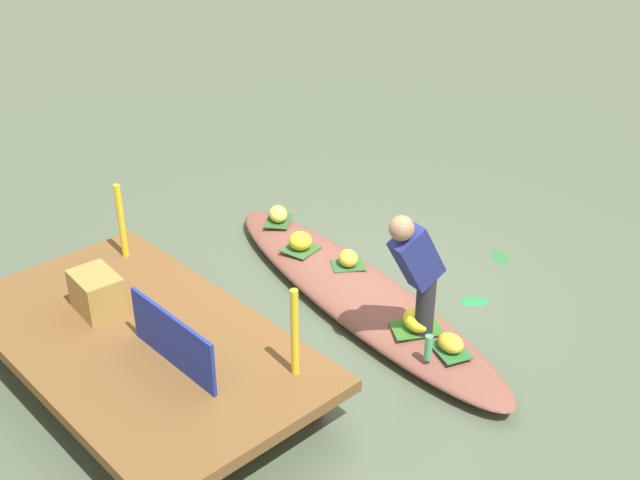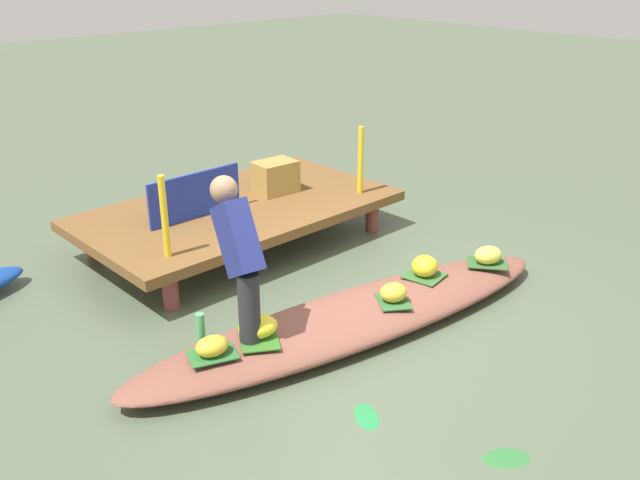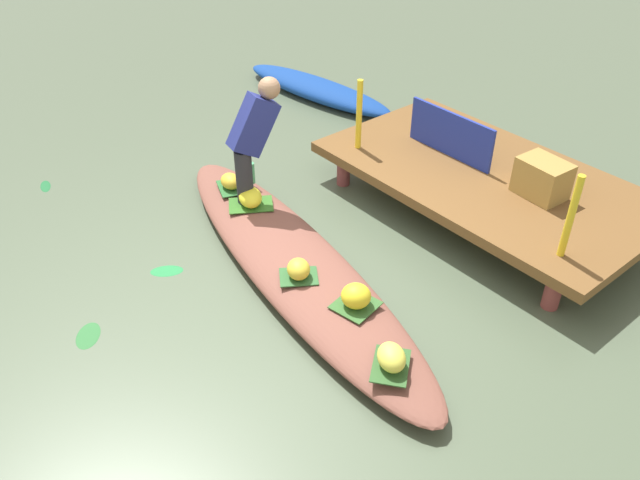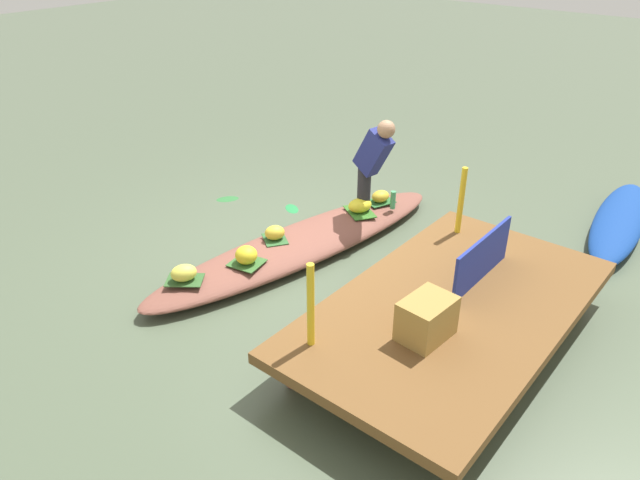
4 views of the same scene
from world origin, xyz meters
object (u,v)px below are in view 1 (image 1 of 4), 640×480
(water_bottle, at_px, (428,347))
(vendor_person, at_px, (417,267))
(produce_crate, at_px, (97,293))
(banana_bunch_0, at_px, (300,241))
(banana_bunch_2, at_px, (417,320))
(vendor_boat, at_px, (356,293))
(banana_bunch_3, at_px, (278,214))
(banana_bunch_4, at_px, (348,258))
(market_banner, at_px, (172,340))
(banana_bunch_1, at_px, (451,343))

(water_bottle, bearing_deg, vendor_person, -25.58)
(vendor_person, bearing_deg, produce_crate, 44.62)
(banana_bunch_0, relative_size, banana_bunch_2, 0.78)
(vendor_boat, height_order, banana_bunch_2, banana_bunch_2)
(vendor_person, xyz_separation_m, water_bottle, (-0.28, 0.13, -0.57))
(banana_bunch_3, bearing_deg, banana_bunch_0, 159.07)
(banana_bunch_4, xyz_separation_m, vendor_person, (-1.20, 0.44, 0.60))
(vendor_boat, distance_m, market_banner, 2.15)
(banana_bunch_2, distance_m, banana_bunch_4, 1.19)
(banana_bunch_3, xyz_separation_m, vendor_person, (-2.38, 0.55, 0.60))
(banana_bunch_0, distance_m, market_banner, 2.34)
(water_bottle, relative_size, produce_crate, 0.51)
(vendor_person, xyz_separation_m, market_banner, (0.82, 1.80, -0.25))
(banana_bunch_0, distance_m, produce_crate, 2.18)
(banana_bunch_4, height_order, market_banner, market_banner)
(vendor_boat, bearing_deg, banana_bunch_2, 179.04)
(banana_bunch_0, xyz_separation_m, banana_bunch_2, (-1.70, 0.20, -0.01))
(banana_bunch_1, bearing_deg, banana_bunch_0, -6.27)
(banana_bunch_2, relative_size, market_banner, 0.29)
(banana_bunch_0, relative_size, water_bottle, 1.04)
(banana_bunch_4, xyz_separation_m, produce_crate, (0.67, 2.28, 0.29))
(vendor_boat, xyz_separation_m, vendor_person, (-0.92, 0.27, 0.79))
(water_bottle, distance_m, produce_crate, 2.76)
(banana_bunch_0, distance_m, vendor_person, 1.88)
(banana_bunch_2, height_order, water_bottle, water_bottle)
(vendor_boat, height_order, banana_bunch_0, banana_bunch_0)
(banana_bunch_2, bearing_deg, banana_bunch_0, -6.67)
(market_banner, distance_m, produce_crate, 1.05)
(vendor_boat, relative_size, banana_bunch_0, 17.28)
(vendor_person, height_order, produce_crate, vendor_person)
(banana_bunch_2, relative_size, water_bottle, 1.33)
(banana_bunch_1, distance_m, water_bottle, 0.23)
(banana_bunch_4, bearing_deg, produce_crate, 73.66)
(vendor_boat, distance_m, banana_bunch_4, 0.38)
(banana_bunch_2, xyz_separation_m, banana_bunch_4, (1.15, -0.32, -0.00))
(market_banner, bearing_deg, banana_bunch_1, -121.42)
(banana_bunch_3, height_order, produce_crate, produce_crate)
(vendor_boat, height_order, water_bottle, water_bottle)
(banana_bunch_1, bearing_deg, water_bottle, 76.15)
(banana_bunch_0, distance_m, water_bottle, 2.08)
(vendor_person, bearing_deg, banana_bunch_1, -165.87)
(banana_bunch_1, xyz_separation_m, banana_bunch_3, (2.71, -0.47, 0.01))
(vendor_boat, distance_m, banana_bunch_1, 1.28)
(vendor_person, relative_size, water_bottle, 5.33)
(banana_bunch_4, xyz_separation_m, water_bottle, (-1.48, 0.57, 0.03))
(banana_bunch_2, height_order, vendor_person, vendor_person)
(banana_bunch_1, height_order, banana_bunch_3, banana_bunch_3)
(vendor_person, bearing_deg, banana_bunch_4, -19.97)
(banana_bunch_1, distance_m, produce_crate, 2.95)
(banana_bunch_1, bearing_deg, banana_bunch_4, -12.93)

